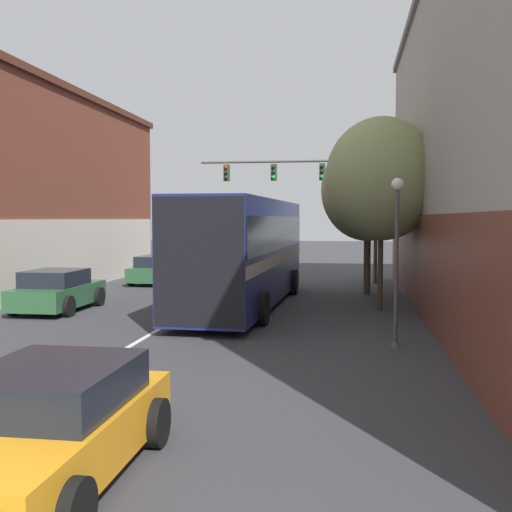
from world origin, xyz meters
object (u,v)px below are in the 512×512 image
object	(u,v)px
parked_car_left_near	(160,270)
street_lamp	(397,254)
bus	(245,247)
traffic_signal_gantry	(314,187)
hatchback_foreground	(46,426)
street_tree_near	(381,179)
parked_car_left_mid	(57,291)
street_tree_far	(368,190)

from	to	relation	value
parked_car_left_near	street_lamp	distance (m)	16.46
parked_car_left_near	street_lamp	xyz separation A→B (m)	(10.07, -12.92, 1.61)
bus	traffic_signal_gantry	distance (m)	8.88
bus	hatchback_foreground	bearing A→B (deg)	-177.72
street_tree_near	parked_car_left_mid	bearing A→B (deg)	-170.58
bus	street_tree_far	xyz separation A→B (m)	(4.34, 4.05, 2.16)
street_tree_near	street_tree_far	xyz separation A→B (m)	(-0.31, 4.25, -0.16)
hatchback_foreground	street_tree_near	xyz separation A→B (m)	(4.54, 13.99, 3.75)
street_lamp	street_tree_far	size ratio (longest dim) A/B	0.64
street_lamp	parked_car_left_mid	bearing A→B (deg)	159.43
hatchback_foreground	bus	bearing A→B (deg)	0.06
hatchback_foreground	street_lamp	distance (m)	9.53
parked_car_left_mid	street_tree_near	xyz separation A→B (m)	(10.69, 1.77, 3.74)
parked_car_left_mid	street_tree_far	world-z (taller)	street_tree_far
hatchback_foreground	street_lamp	xyz separation A→B (m)	(4.62, 8.18, 1.60)
street_lamp	hatchback_foreground	bearing A→B (deg)	-119.48
traffic_signal_gantry	street_lamp	xyz separation A→B (m)	(2.80, -14.31, -2.36)
traffic_signal_gantry	street_tree_far	size ratio (longest dim) A/B	1.36
hatchback_foreground	street_lamp	bearing A→B (deg)	-29.84
street_tree_near	street_lamp	bearing A→B (deg)	-89.23
parked_car_left_near	street_tree_near	world-z (taller)	street_tree_near
parked_car_left_near	street_tree_far	distance (m)	10.71
bus	parked_car_left_mid	world-z (taller)	bus
bus	street_tree_far	world-z (taller)	street_tree_far
parked_car_left_near	street_lamp	world-z (taller)	street_lamp
parked_car_left_near	parked_car_left_mid	size ratio (longest dim) A/B	1.11
hatchback_foreground	street_tree_near	distance (m)	15.18
parked_car_left_mid	street_lamp	world-z (taller)	street_lamp
street_tree_far	hatchback_foreground	bearing A→B (deg)	-103.06
street_lamp	street_tree_far	xyz separation A→B (m)	(-0.39, 10.07, 1.99)
street_lamp	traffic_signal_gantry	bearing A→B (deg)	101.07
bus	street_tree_far	size ratio (longest dim) A/B	1.87
parked_car_left_near	parked_car_left_mid	xyz separation A→B (m)	(-0.70, -8.88, 0.02)
traffic_signal_gantry	street_tree_near	xyz separation A→B (m)	(2.72, -8.50, -0.20)
parked_car_left_mid	street_tree_far	size ratio (longest dim) A/B	0.62
hatchback_foreground	traffic_signal_gantry	xyz separation A→B (m)	(1.82, 22.48, 3.96)
hatchback_foreground	parked_car_left_near	bearing A→B (deg)	14.12
parked_car_left_mid	street_tree_near	bearing A→B (deg)	-81.31
parked_car_left_near	street_tree_near	distance (m)	12.83
bus	parked_car_left_near	world-z (taller)	bus
parked_car_left_mid	hatchback_foreground	bearing A→B (deg)	-154.03
street_lamp	street_tree_near	size ratio (longest dim) A/B	0.63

